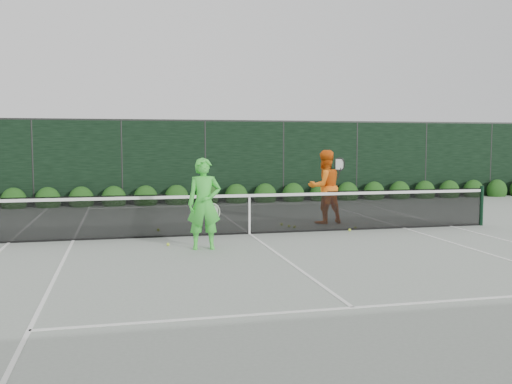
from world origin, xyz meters
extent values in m
plane|color=gray|center=(0.00, 0.00, 0.00)|extent=(80.00, 80.00, 0.00)
cylinder|color=black|center=(6.40, 0.00, 0.54)|extent=(0.10, 0.10, 1.07)
cube|color=black|center=(-4.20, 0.00, 0.51)|extent=(4.40, 0.01, 1.02)
cube|color=black|center=(0.00, 0.00, 0.48)|extent=(4.00, 0.01, 0.96)
cube|color=black|center=(4.20, 0.00, 0.51)|extent=(4.40, 0.01, 1.02)
cube|color=white|center=(0.00, 0.00, 0.94)|extent=(12.80, 0.03, 0.07)
cube|color=black|center=(0.00, 0.00, 0.02)|extent=(12.80, 0.02, 0.04)
cube|color=white|center=(0.00, 0.00, 0.46)|extent=(0.05, 0.03, 0.91)
imported|color=#42D83F|center=(-1.35, -1.69, 0.96)|extent=(0.73, 0.52, 1.91)
torus|color=beige|center=(-1.15, -1.59, 0.77)|extent=(0.30, 0.07, 0.30)
cylinder|color=black|center=(-1.15, -1.59, 0.53)|extent=(0.10, 0.03, 0.30)
imported|color=orange|center=(2.41, 1.30, 1.01)|extent=(1.12, 0.95, 2.02)
torus|color=black|center=(2.76, 1.10, 1.64)|extent=(0.30, 0.07, 0.30)
cylinder|color=black|center=(2.76, 1.10, 1.40)|extent=(0.10, 0.03, 0.30)
cube|color=white|center=(-5.49, 0.00, 0.01)|extent=(0.06, 23.77, 0.01)
cube|color=white|center=(5.49, 0.00, 0.01)|extent=(0.06, 23.77, 0.01)
cube|color=white|center=(-4.12, 0.00, 0.01)|extent=(0.06, 23.77, 0.01)
cube|color=white|center=(4.12, 0.00, 0.01)|extent=(0.06, 23.77, 0.01)
cube|color=white|center=(0.00, 11.88, 0.01)|extent=(11.03, 0.06, 0.01)
cube|color=white|center=(0.00, 6.40, 0.01)|extent=(8.23, 0.06, 0.01)
cube|color=white|center=(0.00, -6.40, 0.01)|extent=(8.23, 0.06, 0.01)
cube|color=white|center=(0.00, 0.00, 0.01)|extent=(0.06, 12.80, 0.01)
cube|color=black|center=(0.00, 7.50, 1.50)|extent=(32.00, 0.06, 3.00)
cube|color=#262826|center=(0.00, 7.50, 3.03)|extent=(32.00, 0.06, 0.06)
cylinder|color=#262826|center=(-6.00, 7.50, 1.50)|extent=(0.08, 0.08, 3.00)
cylinder|color=#262826|center=(-3.00, 7.50, 1.50)|extent=(0.08, 0.08, 3.00)
cylinder|color=#262826|center=(0.00, 7.50, 1.50)|extent=(0.08, 0.08, 3.00)
cylinder|color=#262826|center=(3.00, 7.50, 1.50)|extent=(0.08, 0.08, 3.00)
cylinder|color=#262826|center=(6.00, 7.50, 1.50)|extent=(0.08, 0.08, 3.00)
cylinder|color=#262826|center=(9.00, 7.50, 1.50)|extent=(0.08, 0.08, 3.00)
cylinder|color=#262826|center=(12.00, 7.50, 1.50)|extent=(0.08, 0.08, 3.00)
ellipsoid|color=#16350E|center=(-6.60, 7.15, 0.23)|extent=(0.86, 0.65, 0.94)
ellipsoid|color=#16350E|center=(-5.50, 7.15, 0.23)|extent=(0.86, 0.65, 0.94)
ellipsoid|color=#16350E|center=(-4.40, 7.15, 0.23)|extent=(0.86, 0.65, 0.94)
ellipsoid|color=#16350E|center=(-3.30, 7.15, 0.23)|extent=(0.86, 0.65, 0.94)
ellipsoid|color=#16350E|center=(-2.20, 7.15, 0.23)|extent=(0.86, 0.65, 0.94)
ellipsoid|color=#16350E|center=(-1.10, 7.15, 0.23)|extent=(0.86, 0.65, 0.94)
ellipsoid|color=#16350E|center=(0.00, 7.15, 0.23)|extent=(0.86, 0.65, 0.94)
ellipsoid|color=#16350E|center=(1.10, 7.15, 0.23)|extent=(0.86, 0.65, 0.94)
ellipsoid|color=#16350E|center=(2.20, 7.15, 0.23)|extent=(0.86, 0.65, 0.94)
ellipsoid|color=#16350E|center=(3.30, 7.15, 0.23)|extent=(0.86, 0.65, 0.94)
ellipsoid|color=#16350E|center=(4.40, 7.15, 0.23)|extent=(0.86, 0.65, 0.94)
ellipsoid|color=#16350E|center=(5.50, 7.15, 0.23)|extent=(0.86, 0.65, 0.94)
ellipsoid|color=#16350E|center=(6.60, 7.15, 0.23)|extent=(0.86, 0.65, 0.94)
ellipsoid|color=#16350E|center=(7.70, 7.15, 0.23)|extent=(0.86, 0.65, 0.94)
ellipsoid|color=#16350E|center=(8.80, 7.15, 0.23)|extent=(0.86, 0.65, 0.94)
ellipsoid|color=#16350E|center=(9.90, 7.15, 0.23)|extent=(0.86, 0.65, 0.94)
ellipsoid|color=#16350E|center=(11.00, 7.15, 0.23)|extent=(0.86, 0.65, 0.94)
ellipsoid|color=#16350E|center=(12.10, 7.15, 0.23)|extent=(0.86, 0.65, 0.94)
sphere|color=#CEED34|center=(1.35, 0.67, 0.03)|extent=(0.07, 0.07, 0.07)
sphere|color=#CEED34|center=(2.83, 0.14, 0.03)|extent=(0.07, 0.07, 0.07)
sphere|color=#CEED34|center=(1.15, 1.19, 0.03)|extent=(0.07, 0.07, 0.07)
sphere|color=#CEED34|center=(2.55, -0.17, 0.03)|extent=(0.07, 0.07, 0.07)
sphere|color=#CEED34|center=(-2.14, 0.99, 0.03)|extent=(0.07, 0.07, 0.07)
sphere|color=#CEED34|center=(1.26, 0.85, 0.03)|extent=(0.07, 0.07, 0.07)
sphere|color=#CEED34|center=(-2.06, -1.16, 0.03)|extent=(0.07, 0.07, 0.07)
camera|label=1|loc=(-3.00, -13.43, 2.23)|focal=40.00mm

